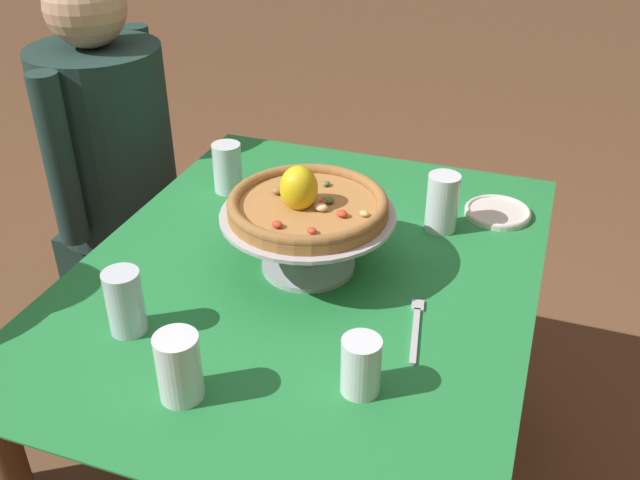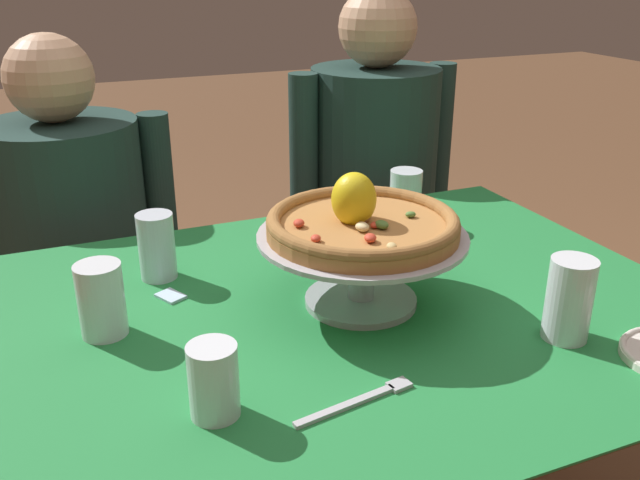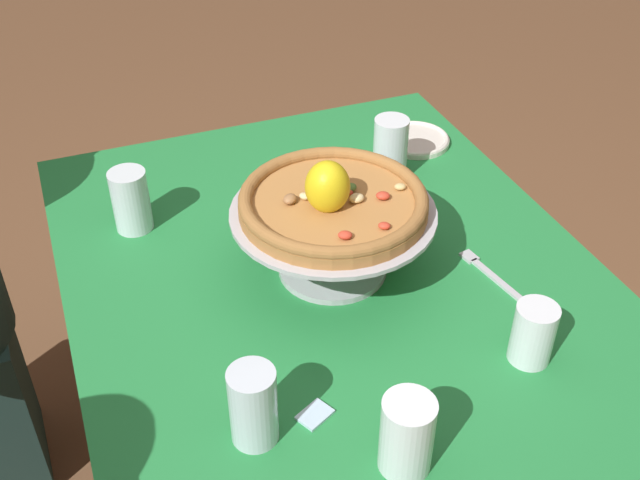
{
  "view_description": "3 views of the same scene",
  "coord_description": "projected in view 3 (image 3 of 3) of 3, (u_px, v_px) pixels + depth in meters",
  "views": [
    {
      "loc": [
        -1.16,
        -0.44,
        1.58
      ],
      "look_at": [
        0.02,
        -0.02,
        0.81
      ],
      "focal_mm": 39.81,
      "sensor_mm": 36.0,
      "label": 1
    },
    {
      "loc": [
        -0.47,
        -0.96,
        1.31
      ],
      "look_at": [
        -0.04,
        0.07,
        0.84
      ],
      "focal_mm": 38.37,
      "sensor_mm": 36.0,
      "label": 2
    },
    {
      "loc": [
        -0.99,
        0.41,
        1.63
      ],
      "look_at": [
        0.0,
        0.03,
        0.82
      ],
      "focal_mm": 43.18,
      "sensor_mm": 36.0,
      "label": 3
    }
  ],
  "objects": [
    {
      "name": "water_glass_side_left",
      "position": [
        406.0,
        438.0,
        1.03
      ],
      "size": [
        0.07,
        0.07,
        0.12
      ],
      "color": "white",
      "rests_on": "dining_table"
    },
    {
      "name": "dinner_fork",
      "position": [
        493.0,
        276.0,
        1.38
      ],
      "size": [
        0.19,
        0.05,
        0.01
      ],
      "color": "#B7B7C1",
      "rests_on": "dining_table"
    },
    {
      "name": "dining_table",
      "position": [
        334.0,
        317.0,
        1.46
      ],
      "size": [
        1.18,
        0.94,
        0.74
      ],
      "color": "brown",
      "rests_on": "ground"
    },
    {
      "name": "water_glass_front_left",
      "position": [
        533.0,
        336.0,
        1.2
      ],
      "size": [
        0.07,
        0.07,
        0.1
      ],
      "color": "white",
      "rests_on": "dining_table"
    },
    {
      "name": "pizza",
      "position": [
        335.0,
        200.0,
        1.31
      ],
      "size": [
        0.33,
        0.33,
        0.1
      ],
      "color": "#AD753D",
      "rests_on": "pizza_stand"
    },
    {
      "name": "sugar_packet",
      "position": [
        315.0,
        415.0,
        1.13
      ],
      "size": [
        0.05,
        0.06,
        0.0
      ],
      "primitive_type": "cube",
      "rotation": [
        0.0,
        0.0,
        2.03
      ],
      "color": "silver",
      "rests_on": "dining_table"
    },
    {
      "name": "water_glass_back_left",
      "position": [
        254.0,
        410.0,
        1.07
      ],
      "size": [
        0.07,
        0.07,
        0.13
      ],
      "color": "silver",
      "rests_on": "dining_table"
    },
    {
      "name": "water_glass_front_right",
      "position": [
        390.0,
        152.0,
        1.61
      ],
      "size": [
        0.07,
        0.07,
        0.14
      ],
      "color": "white",
      "rests_on": "dining_table"
    },
    {
      "name": "water_glass_back_right",
      "position": [
        131.0,
        204.0,
        1.47
      ],
      "size": [
        0.07,
        0.07,
        0.12
      ],
      "color": "silver",
      "rests_on": "dining_table"
    },
    {
      "name": "side_plate",
      "position": [
        415.0,
        139.0,
        1.76
      ],
      "size": [
        0.16,
        0.16,
        0.02
      ],
      "color": "silver",
      "rests_on": "dining_table"
    },
    {
      "name": "pizza_stand",
      "position": [
        335.0,
        231.0,
        1.35
      ],
      "size": [
        0.36,
        0.36,
        0.13
      ],
      "color": "#B7B7C1",
      "rests_on": "dining_table"
    }
  ]
}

